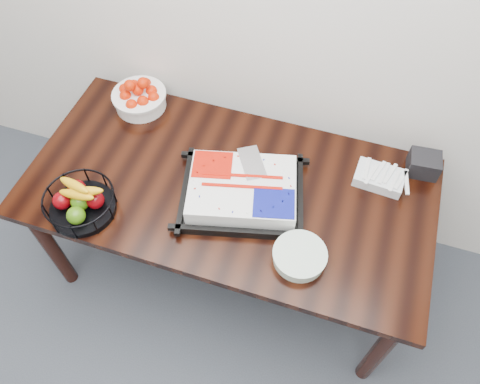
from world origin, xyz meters
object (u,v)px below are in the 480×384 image
(table, at_px, (229,196))
(cake_tray, at_px, (242,191))
(fruit_basket, at_px, (80,202))
(plate_stack, at_px, (300,256))
(tangerine_bowl, at_px, (139,95))
(napkin_box, at_px, (424,164))

(table, bearing_deg, cake_tray, -27.73)
(fruit_basket, distance_m, plate_stack, 0.93)
(table, height_order, fruit_basket, fruit_basket)
(table, relative_size, plate_stack, 8.36)
(table, distance_m, cake_tray, 0.16)
(table, relative_size, cake_tray, 3.00)
(table, distance_m, tangerine_bowl, 0.68)
(napkin_box, bearing_deg, cake_tray, -151.52)
(tangerine_bowl, bearing_deg, fruit_basket, -86.88)
(tangerine_bowl, xyz_separation_m, napkin_box, (1.38, 0.02, -0.03))
(cake_tray, distance_m, fruit_basket, 0.68)
(table, xyz_separation_m, napkin_box, (0.80, 0.35, 0.13))
(napkin_box, bearing_deg, plate_stack, -124.30)
(cake_tray, relative_size, fruit_basket, 2.03)
(table, height_order, cake_tray, cake_tray)
(tangerine_bowl, relative_size, fruit_basket, 0.90)
(table, bearing_deg, tangerine_bowl, 150.22)
(cake_tray, bearing_deg, table, 152.27)
(cake_tray, height_order, tangerine_bowl, tangerine_bowl)
(cake_tray, xyz_separation_m, tangerine_bowl, (-0.66, 0.37, 0.02))
(tangerine_bowl, relative_size, napkin_box, 2.00)
(cake_tray, xyz_separation_m, napkin_box, (0.72, 0.39, -0.00))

